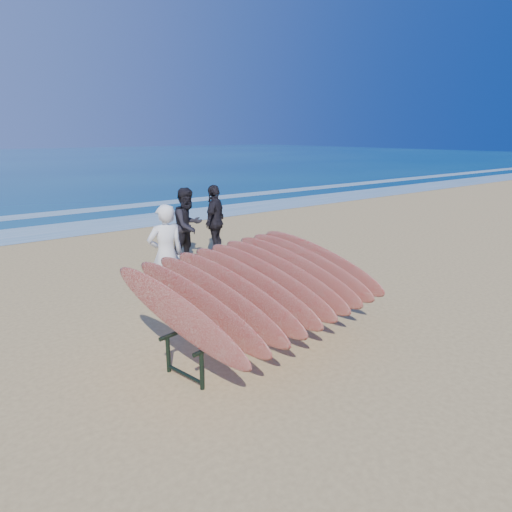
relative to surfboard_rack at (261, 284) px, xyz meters
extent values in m
plane|color=tan|center=(0.81, 0.38, -0.91)|extent=(120.00, 120.00, 0.00)
plane|color=white|center=(0.81, 10.38, -0.90)|extent=(160.00, 160.00, 0.00)
plane|color=white|center=(0.81, 13.88, -0.90)|extent=(160.00, 160.00, 0.00)
cylinder|color=black|center=(-1.39, -0.61, -0.66)|extent=(0.06, 0.06, 0.50)
cylinder|color=black|center=(1.51, -0.03, -0.66)|extent=(0.06, 0.06, 0.50)
cylinder|color=black|center=(-1.51, 0.03, -0.66)|extent=(0.06, 0.06, 0.50)
cylinder|color=black|center=(1.39, 0.61, -0.66)|extent=(0.06, 0.06, 0.50)
cylinder|color=black|center=(0.06, -0.32, -0.41)|extent=(3.15, 0.67, 0.06)
cylinder|color=black|center=(-0.06, 0.32, -0.41)|extent=(3.15, 0.67, 0.06)
cylinder|color=black|center=(-1.45, -0.29, -0.83)|extent=(0.17, 0.65, 0.04)
cylinder|color=black|center=(1.45, 0.29, -0.83)|extent=(0.17, 0.65, 0.04)
ellipsoid|color=maroon|center=(-1.52, -0.30, 0.02)|extent=(0.56, 2.51, 1.11)
ellipsoid|color=maroon|center=(-1.18, -0.23, 0.02)|extent=(0.56, 2.51, 1.11)
ellipsoid|color=maroon|center=(-0.84, -0.17, 0.02)|extent=(0.56, 2.51, 1.11)
ellipsoid|color=maroon|center=(-0.51, -0.10, 0.02)|extent=(0.56, 2.51, 1.11)
ellipsoid|color=maroon|center=(-0.17, -0.03, 0.02)|extent=(0.56, 2.51, 1.11)
ellipsoid|color=maroon|center=(0.17, 0.03, 0.02)|extent=(0.56, 2.51, 1.11)
ellipsoid|color=maroon|center=(0.51, 0.10, 0.02)|extent=(0.56, 2.51, 1.11)
ellipsoid|color=maroon|center=(0.84, 0.17, 0.02)|extent=(0.56, 2.51, 1.11)
ellipsoid|color=maroon|center=(1.18, 0.23, 0.02)|extent=(0.56, 2.51, 1.11)
ellipsoid|color=maroon|center=(1.52, 0.30, 0.02)|extent=(0.56, 2.51, 1.11)
imported|color=white|center=(-0.33, 2.37, 0.01)|extent=(0.72, 0.53, 1.83)
imported|color=black|center=(1.31, 4.49, 0.00)|extent=(1.04, 0.91, 1.81)
imported|color=black|center=(2.15, 4.62, 0.00)|extent=(1.11, 1.00, 1.82)
camera|label=1|loc=(-3.90, -4.95, 2.12)|focal=32.00mm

